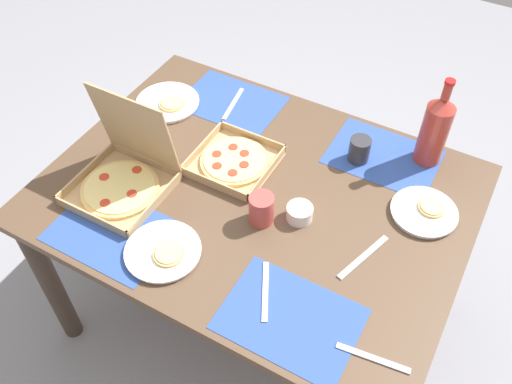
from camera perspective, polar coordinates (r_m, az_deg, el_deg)
name	(u,v)px	position (r m, az deg, el deg)	size (l,w,h in m)	color
ground_plane	(256,310)	(2.36, 0.00, -12.04)	(6.00, 6.00, 0.00)	gray
dining_table	(256,214)	(1.84, 0.00, -2.29)	(1.32, 1.00, 0.74)	#3F3328
placemat_near_left	(112,232)	(1.71, -14.61, -4.00)	(0.36, 0.26, 0.00)	#2D4C9E
placemat_near_right	(290,319)	(1.50, 3.53, -12.91)	(0.36, 0.26, 0.00)	#2D4C9E
placemat_far_left	(232,102)	(2.09, -2.50, 9.25)	(0.36, 0.26, 0.00)	#2D4C9E
placemat_far_right	(383,156)	(1.92, 12.98, 3.59)	(0.36, 0.26, 0.00)	#2D4C9E
pizza_box_corner_right	(234,161)	(1.84, -2.24, 3.19)	(0.26, 0.26, 0.04)	tan
pizza_box_edge_far	(123,176)	(1.79, -13.53, 1.65)	(0.28, 0.29, 0.32)	tan
plate_far_left	(168,103)	(2.09, -9.05, 9.08)	(0.23, 0.23, 0.03)	white
plate_near_left	(164,252)	(1.62, -9.51, -6.09)	(0.22, 0.22, 0.03)	white
plate_far_right	(425,212)	(1.77, 17.00, -1.96)	(0.21, 0.21, 0.03)	white
soda_bottle	(435,129)	(1.86, 17.98, 6.18)	(0.09, 0.09, 0.32)	#B2382D
cup_clear_right	(261,209)	(1.65, 0.56, -1.76)	(0.08, 0.08, 0.10)	#BF4742
cup_clear_left	(359,150)	(1.86, 10.61, 4.30)	(0.07, 0.07, 0.09)	#333338
condiment_bowl	(300,213)	(1.68, 4.51, -2.16)	(0.08, 0.08, 0.05)	white
fork_by_near_right	(265,291)	(1.54, 0.97, -10.18)	(0.19, 0.02, 0.01)	#B7B7BC
knife_by_far_right	(363,257)	(1.63, 11.00, -6.60)	(0.21, 0.02, 0.01)	#B7B7BC
fork_by_near_left	(233,104)	(2.08, -2.36, 9.08)	(0.19, 0.02, 0.01)	#B7B7BC
fork_by_far_left	(373,358)	(1.47, 11.95, -16.41)	(0.19, 0.02, 0.01)	#B7B7BC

